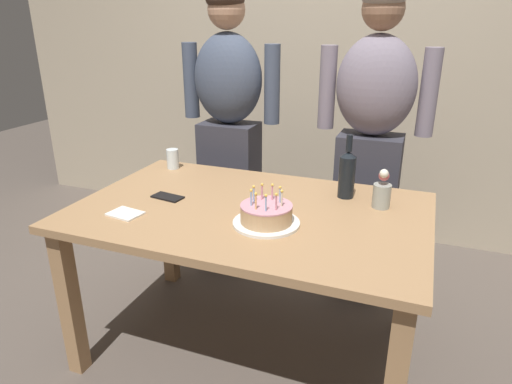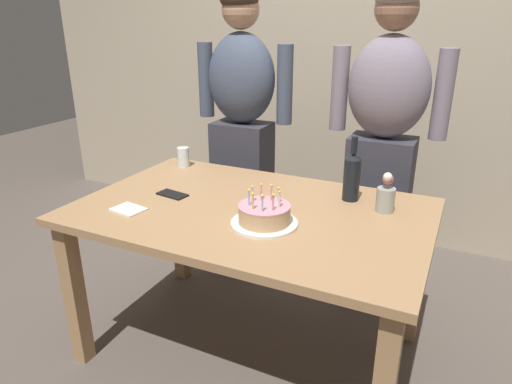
# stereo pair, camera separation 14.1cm
# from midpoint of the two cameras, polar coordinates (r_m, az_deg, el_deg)

# --- Properties ---
(ground_plane) EXTENTS (10.00, 10.00, 0.00)m
(ground_plane) POSITION_cam_midpoint_polar(r_m,az_deg,el_deg) (2.34, 1.26, -18.98)
(ground_plane) COLOR #564C44
(back_wall) EXTENTS (5.20, 0.10, 2.60)m
(back_wall) POSITION_cam_midpoint_polar(r_m,az_deg,el_deg) (3.28, 13.27, 16.94)
(back_wall) COLOR tan
(back_wall) RESTS_ON ground_plane
(dining_table) EXTENTS (1.50, 0.96, 0.74)m
(dining_table) POSITION_cam_midpoint_polar(r_m,az_deg,el_deg) (1.99, 1.41, -4.64)
(dining_table) COLOR #A37A51
(dining_table) RESTS_ON ground_plane
(birthday_cake) EXTENTS (0.27, 0.27, 0.15)m
(birthday_cake) POSITION_cam_midpoint_polar(r_m,az_deg,el_deg) (1.78, 3.33, -3.02)
(birthday_cake) COLOR white
(birthday_cake) RESTS_ON dining_table
(water_glass_near) EXTENTS (0.06, 0.06, 0.11)m
(water_glass_near) POSITION_cam_midpoint_polar(r_m,az_deg,el_deg) (2.51, -7.58, 4.39)
(water_glass_near) COLOR silver
(water_glass_near) RESTS_ON dining_table
(wine_bottle) EXTENTS (0.07, 0.07, 0.29)m
(wine_bottle) POSITION_cam_midpoint_polar(r_m,az_deg,el_deg) (2.06, 13.95, 2.02)
(wine_bottle) COLOR black
(wine_bottle) RESTS_ON dining_table
(cell_phone) EXTENTS (0.15, 0.09, 0.01)m
(cell_phone) POSITION_cam_midpoint_polar(r_m,az_deg,el_deg) (2.11, -8.64, -0.33)
(cell_phone) COLOR black
(cell_phone) RESTS_ON dining_table
(napkin_stack) EXTENTS (0.15, 0.12, 0.01)m
(napkin_stack) POSITION_cam_midpoint_polar(r_m,az_deg,el_deg) (1.98, -13.85, -2.19)
(napkin_stack) COLOR white
(napkin_stack) RESTS_ON dining_table
(flower_vase) EXTENTS (0.08, 0.08, 0.18)m
(flower_vase) POSITION_cam_midpoint_polar(r_m,az_deg,el_deg) (1.99, 18.05, -0.49)
(flower_vase) COLOR #999E93
(flower_vase) RESTS_ON dining_table
(person_man_bearded) EXTENTS (0.61, 0.27, 1.66)m
(person_man_bearded) POSITION_cam_midpoint_polar(r_m,az_deg,el_deg) (2.75, -0.29, 7.79)
(person_man_bearded) COLOR #33333D
(person_man_bearded) RESTS_ON ground_plane
(person_woman_cardigan) EXTENTS (0.61, 0.27, 1.66)m
(person_woman_cardigan) POSITION_cam_midpoint_polar(r_m,az_deg,el_deg) (2.51, 17.25, 5.55)
(person_woman_cardigan) COLOR #33333D
(person_woman_cardigan) RESTS_ON ground_plane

